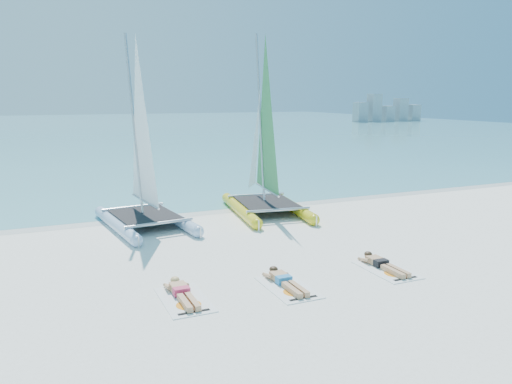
% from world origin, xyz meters
% --- Properties ---
extents(ground, '(140.00, 140.00, 0.00)m').
position_xyz_m(ground, '(0.00, 0.00, 0.00)').
color(ground, white).
rests_on(ground, ground).
extents(sea, '(140.00, 115.00, 0.01)m').
position_xyz_m(sea, '(0.00, 63.00, 0.01)').
color(sea, '#7ABFCC').
rests_on(sea, ground).
extents(wet_sand_strip, '(140.00, 1.40, 0.01)m').
position_xyz_m(wet_sand_strip, '(0.00, 5.50, 0.00)').
color(wet_sand_strip, silver).
rests_on(wet_sand_strip, ground).
extents(distant_skyline, '(14.00, 2.00, 5.00)m').
position_xyz_m(distant_skyline, '(53.71, 62.00, 1.94)').
color(distant_skyline, '#A1A9B1').
rests_on(distant_skyline, ground).
extents(catamaran_blue, '(3.04, 5.36, 6.96)m').
position_xyz_m(catamaran_blue, '(-2.08, 4.19, 2.08)').
color(catamaran_blue, '#AAC7DF').
rests_on(catamaran_blue, ground).
extents(catamaran_yellow, '(3.20, 5.79, 7.22)m').
position_xyz_m(catamaran_yellow, '(2.80, 4.77, 2.27)').
color(catamaran_yellow, yellow).
rests_on(catamaran_yellow, ground).
extents(towel_a, '(1.00, 1.85, 0.02)m').
position_xyz_m(towel_a, '(-2.57, -2.80, 0.01)').
color(towel_a, white).
rests_on(towel_a, ground).
extents(sunbather_a, '(0.37, 1.73, 0.26)m').
position_xyz_m(sunbather_a, '(-2.57, -2.61, 0.12)').
color(sunbather_a, tan).
rests_on(sunbather_a, towel_a).
extents(towel_b, '(1.00, 1.85, 0.02)m').
position_xyz_m(towel_b, '(-0.08, -3.08, 0.01)').
color(towel_b, white).
rests_on(towel_b, ground).
extents(sunbather_b, '(0.37, 1.73, 0.26)m').
position_xyz_m(sunbather_b, '(-0.08, -2.89, 0.12)').
color(sunbather_b, tan).
rests_on(sunbather_b, towel_b).
extents(towel_c, '(1.00, 1.85, 0.02)m').
position_xyz_m(towel_c, '(2.88, -3.03, 0.01)').
color(towel_c, white).
rests_on(towel_c, ground).
extents(sunbather_c, '(0.37, 1.73, 0.26)m').
position_xyz_m(sunbather_c, '(2.88, -2.84, 0.12)').
color(sunbather_c, tan).
rests_on(sunbather_c, towel_c).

